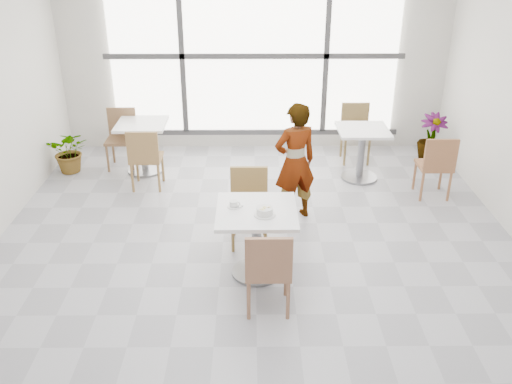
{
  "coord_description": "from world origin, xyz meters",
  "views": [
    {
      "loc": [
        -0.03,
        -4.99,
        3.28
      ],
      "look_at": [
        0.0,
        -0.3,
        1.0
      ],
      "focal_mm": 38.46,
      "sensor_mm": 36.0,
      "label": 1
    }
  ],
  "objects_px": {
    "bg_chair_left_near": "(145,155)",
    "plant_left": "(70,151)",
    "chair_far": "(249,201)",
    "coffee_cup": "(234,204)",
    "plant_right": "(432,138)",
    "main_table": "(257,230)",
    "chair_near": "(268,267)",
    "oatmeal_bowl": "(265,211)",
    "bg_chair_right_far": "(355,128)",
    "bg_chair_left_far": "(122,134)",
    "bg_table_right": "(362,147)",
    "bg_table_left": "(143,140)",
    "person": "(295,162)",
    "bg_chair_right_near": "(437,163)"
  },
  "relations": [
    {
      "from": "plant_left",
      "to": "plant_right",
      "type": "xyz_separation_m",
      "value": [
        5.4,
        0.36,
        0.05
      ]
    },
    {
      "from": "bg_table_right",
      "to": "coffee_cup",
      "type": "bearing_deg",
      "value": -126.41
    },
    {
      "from": "chair_far",
      "to": "person",
      "type": "distance_m",
      "value": 0.82
    },
    {
      "from": "oatmeal_bowl",
      "to": "bg_chair_left_near",
      "type": "relative_size",
      "value": 0.24
    },
    {
      "from": "main_table",
      "to": "bg_chair_left_near",
      "type": "xyz_separation_m",
      "value": [
        -1.49,
        2.06,
        -0.02
      ]
    },
    {
      "from": "chair_near",
      "to": "plant_left",
      "type": "height_order",
      "value": "chair_near"
    },
    {
      "from": "chair_near",
      "to": "bg_table_left",
      "type": "distance_m",
      "value": 3.75
    },
    {
      "from": "coffee_cup",
      "to": "plant_right",
      "type": "relative_size",
      "value": 0.21
    },
    {
      "from": "chair_far",
      "to": "bg_table_right",
      "type": "height_order",
      "value": "chair_far"
    },
    {
      "from": "main_table",
      "to": "coffee_cup",
      "type": "height_order",
      "value": "coffee_cup"
    },
    {
      "from": "chair_far",
      "to": "coffee_cup",
      "type": "relative_size",
      "value": 5.47
    },
    {
      "from": "chair_near",
      "to": "plant_left",
      "type": "bearing_deg",
      "value": -49.78
    },
    {
      "from": "plant_right",
      "to": "main_table",
      "type": "bearing_deg",
      "value": -131.63
    },
    {
      "from": "bg_table_left",
      "to": "bg_table_right",
      "type": "xyz_separation_m",
      "value": [
        3.13,
        -0.28,
        0.0
      ]
    },
    {
      "from": "chair_near",
      "to": "oatmeal_bowl",
      "type": "distance_m",
      "value": 0.61
    },
    {
      "from": "person",
      "to": "bg_chair_left_near",
      "type": "height_order",
      "value": "person"
    },
    {
      "from": "chair_far",
      "to": "coffee_cup",
      "type": "bearing_deg",
      "value": -103.13
    },
    {
      "from": "person",
      "to": "bg_chair_right_near",
      "type": "relative_size",
      "value": 1.69
    },
    {
      "from": "main_table",
      "to": "plant_right",
      "type": "bearing_deg",
      "value": 48.37
    },
    {
      "from": "bg_table_left",
      "to": "bg_chair_right_near",
      "type": "xyz_separation_m",
      "value": [
        3.99,
        -0.92,
        0.01
      ]
    },
    {
      "from": "bg_table_left",
      "to": "bg_chair_left_near",
      "type": "bearing_deg",
      "value": -77.33
    },
    {
      "from": "chair_far",
      "to": "coffee_cup",
      "type": "xyz_separation_m",
      "value": [
        -0.15,
        -0.63,
        0.28
      ]
    },
    {
      "from": "oatmeal_bowl",
      "to": "person",
      "type": "relative_size",
      "value": 0.14
    },
    {
      "from": "bg_chair_left_near",
      "to": "oatmeal_bowl",
      "type": "bearing_deg",
      "value": 125.76
    },
    {
      "from": "chair_far",
      "to": "bg_chair_left_far",
      "type": "relative_size",
      "value": 1.0
    },
    {
      "from": "oatmeal_bowl",
      "to": "bg_chair_right_far",
      "type": "bearing_deg",
      "value": 65.85
    },
    {
      "from": "chair_far",
      "to": "bg_table_right",
      "type": "distance_m",
      "value": 2.33
    },
    {
      "from": "bg_chair_left_near",
      "to": "plant_left",
      "type": "xyz_separation_m",
      "value": [
        -1.22,
        0.61,
        -0.18
      ]
    },
    {
      "from": "person",
      "to": "bg_chair_left_far",
      "type": "height_order",
      "value": "person"
    },
    {
      "from": "oatmeal_bowl",
      "to": "bg_table_left",
      "type": "xyz_separation_m",
      "value": [
        -1.71,
        2.8,
        -0.31
      ]
    },
    {
      "from": "oatmeal_bowl",
      "to": "main_table",
      "type": "bearing_deg",
      "value": 124.03
    },
    {
      "from": "coffee_cup",
      "to": "plant_right",
      "type": "xyz_separation_m",
      "value": [
        2.92,
        2.97,
        -0.4
      ]
    },
    {
      "from": "bg_table_left",
      "to": "bg_table_right",
      "type": "relative_size",
      "value": 1.0
    },
    {
      "from": "main_table",
      "to": "bg_table_right",
      "type": "xyz_separation_m",
      "value": [
        1.5,
        2.4,
        -0.04
      ]
    },
    {
      "from": "chair_far",
      "to": "plant_right",
      "type": "distance_m",
      "value": 3.63
    },
    {
      "from": "chair_near",
      "to": "plant_left",
      "type": "relative_size",
      "value": 1.34
    },
    {
      "from": "coffee_cup",
      "to": "bg_table_right",
      "type": "bearing_deg",
      "value": 53.59
    },
    {
      "from": "bg_table_right",
      "to": "plant_right",
      "type": "distance_m",
      "value": 1.35
    },
    {
      "from": "coffee_cup",
      "to": "bg_table_left",
      "type": "bearing_deg",
      "value": 118.14
    },
    {
      "from": "plant_left",
      "to": "chair_far",
      "type": "bearing_deg",
      "value": -37.06
    },
    {
      "from": "bg_table_right",
      "to": "chair_far",
      "type": "bearing_deg",
      "value": -132.73
    },
    {
      "from": "plant_left",
      "to": "coffee_cup",
      "type": "bearing_deg",
      "value": -46.52
    },
    {
      "from": "bg_chair_left_far",
      "to": "bg_chair_right_near",
      "type": "height_order",
      "value": "same"
    },
    {
      "from": "main_table",
      "to": "chair_near",
      "type": "bearing_deg",
      "value": -81.12
    },
    {
      "from": "bg_chair_left_far",
      "to": "bg_table_right",
      "type": "bearing_deg",
      "value": -8.4
    },
    {
      "from": "coffee_cup",
      "to": "person",
      "type": "relative_size",
      "value": 0.11
    },
    {
      "from": "bg_chair_left_near",
      "to": "bg_chair_right_far",
      "type": "bearing_deg",
      "value": -160.42
    },
    {
      "from": "main_table",
      "to": "bg_chair_left_far",
      "type": "distance_m",
      "value": 3.53
    },
    {
      "from": "chair_far",
      "to": "person",
      "type": "bearing_deg",
      "value": 45.56
    },
    {
      "from": "bg_chair_left_near",
      "to": "bg_chair_left_far",
      "type": "xyz_separation_m",
      "value": [
        -0.5,
        0.85,
        0.0
      ]
    }
  ]
}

